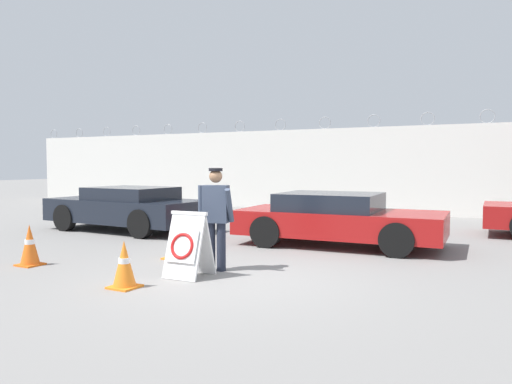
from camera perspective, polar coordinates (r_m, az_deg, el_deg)
name	(u,v)px	position (r m, az deg, el deg)	size (l,w,h in m)	color
ground_plane	(241,277)	(7.92, -1.78, -9.70)	(90.00, 90.00, 0.00)	gray
perimeter_wall	(399,170)	(18.24, 16.05, 2.42)	(36.00, 0.30, 3.54)	silver
barricade_sign	(188,245)	(7.91, -7.81, -5.97)	(0.65, 0.66, 1.03)	white
security_guard	(216,214)	(8.26, -4.62, -2.54)	(0.66, 0.36, 1.70)	#232838
traffic_cone_near	(30,245)	(9.58, -24.45, -5.55)	(0.38, 0.38, 0.72)	orange
traffic_cone_mid	(176,242)	(9.45, -9.16, -5.66)	(0.41, 0.41, 0.64)	orange
traffic_cone_far	(124,264)	(7.43, -14.82, -8.01)	(0.39, 0.39, 0.68)	orange
parked_car_front_coupe	(126,208)	(13.62, -14.59, -1.75)	(4.37, 2.02, 1.16)	black
parked_car_rear_sedan	(337,218)	(10.95, 9.30, -3.00)	(4.46, 2.22, 1.14)	black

